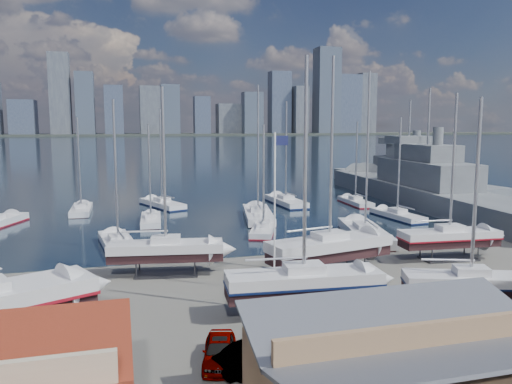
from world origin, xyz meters
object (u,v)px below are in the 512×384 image
object	(u,v)px
car_a	(220,351)
flagpole	(276,202)
naval_ship_east	(425,194)
naval_ship_west	(407,180)

from	to	relation	value
car_a	flagpole	bearing A→B (deg)	72.17
naval_ship_east	car_a	distance (m)	56.21
naval_ship_west	flagpole	world-z (taller)	naval_ship_west
naval_ship_east	naval_ship_west	xyz separation A→B (m)	(8.10, 17.72, -0.01)
naval_ship_east	naval_ship_west	bearing A→B (deg)	-20.54
car_a	naval_ship_east	bearing A→B (deg)	60.06
naval_ship_east	flagpole	bearing A→B (deg)	137.41
flagpole	car_a	bearing A→B (deg)	-121.53
naval_ship_east	car_a	world-z (taller)	naval_ship_east
car_a	naval_ship_west	bearing A→B (deg)	64.93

